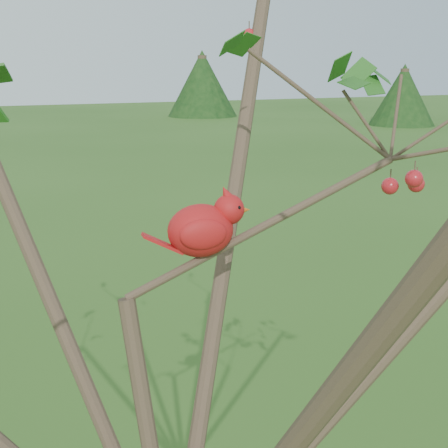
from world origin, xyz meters
The scene contains 2 objects.
crabapple_tree centered at (0.03, -0.02, 2.12)m, with size 2.35×2.05×2.95m.
cardinal centered at (0.11, 0.09, 2.08)m, with size 0.23×0.13×0.16m.
Camera 1 is at (-0.37, -1.04, 2.40)m, focal length 50.00 mm.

